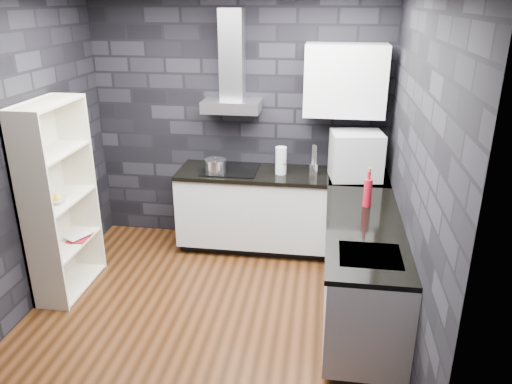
% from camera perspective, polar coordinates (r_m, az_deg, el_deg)
% --- Properties ---
extents(ground, '(3.20, 3.20, 0.00)m').
position_cam_1_polar(ground, '(4.58, -5.30, -13.58)').
color(ground, '#462410').
extents(wall_back, '(3.20, 0.05, 2.70)m').
position_cam_1_polar(wall_back, '(5.49, -1.87, 8.04)').
color(wall_back, black).
rests_on(wall_back, ground).
extents(wall_front, '(3.20, 0.05, 2.70)m').
position_cam_1_polar(wall_front, '(2.56, -14.80, -9.09)').
color(wall_front, black).
rests_on(wall_front, ground).
extents(wall_left, '(0.05, 3.20, 2.70)m').
position_cam_1_polar(wall_left, '(4.63, -25.90, 3.31)').
color(wall_left, black).
rests_on(wall_left, ground).
extents(wall_right, '(0.05, 3.20, 2.70)m').
position_cam_1_polar(wall_right, '(3.91, 17.83, 1.42)').
color(wall_right, black).
rests_on(wall_right, ground).
extents(toekick_back, '(2.18, 0.50, 0.10)m').
position_cam_1_polar(toekick_back, '(5.62, 2.84, -5.84)').
color(toekick_back, black).
rests_on(toekick_back, ground).
extents(toekick_right, '(0.50, 1.78, 0.10)m').
position_cam_1_polar(toekick_right, '(4.55, 12.12, -13.51)').
color(toekick_right, black).
rests_on(toekick_right, ground).
extents(counter_back_cab, '(2.20, 0.60, 0.76)m').
position_cam_1_polar(counter_back_cab, '(5.40, 2.88, -1.97)').
color(counter_back_cab, silver).
rests_on(counter_back_cab, ground).
extents(counter_right_cab, '(0.60, 1.80, 0.76)m').
position_cam_1_polar(counter_right_cab, '(4.32, 12.03, -8.79)').
color(counter_right_cab, silver).
rests_on(counter_right_cab, ground).
extents(counter_back_top, '(2.20, 0.62, 0.04)m').
position_cam_1_polar(counter_back_top, '(5.24, 2.95, 2.01)').
color(counter_back_top, black).
rests_on(counter_back_top, counter_back_cab).
extents(counter_right_top, '(0.62, 1.80, 0.04)m').
position_cam_1_polar(counter_right_top, '(4.14, 12.31, -3.98)').
color(counter_right_top, black).
rests_on(counter_right_top, counter_right_cab).
extents(counter_corner_top, '(0.62, 0.62, 0.04)m').
position_cam_1_polar(counter_corner_top, '(5.25, 11.69, 1.58)').
color(counter_corner_top, black).
rests_on(counter_corner_top, counter_right_cab).
extents(hood_body, '(0.60, 0.34, 0.12)m').
position_cam_1_polar(hood_body, '(5.27, -2.81, 9.79)').
color(hood_body, '#ACACB0').
rests_on(hood_body, wall_back).
extents(hood_chimney, '(0.24, 0.20, 0.90)m').
position_cam_1_polar(hood_chimney, '(5.26, -2.76, 15.39)').
color(hood_chimney, '#ACACB0').
rests_on(hood_chimney, hood_body).
extents(upper_cabinet, '(0.80, 0.35, 0.70)m').
position_cam_1_polar(upper_cabinet, '(5.12, 10.16, 12.45)').
color(upper_cabinet, silver).
rests_on(upper_cabinet, wall_back).
extents(cooktop, '(0.58, 0.50, 0.01)m').
position_cam_1_polar(cooktop, '(5.32, -2.95, 2.59)').
color(cooktop, black).
rests_on(cooktop, counter_back_top).
extents(sink_rim, '(0.44, 0.40, 0.01)m').
position_cam_1_polar(sink_rim, '(3.68, 12.92, -7.10)').
color(sink_rim, '#ACACB0').
rests_on(sink_rim, counter_right_top).
extents(pot, '(0.23, 0.23, 0.12)m').
position_cam_1_polar(pot, '(5.21, -4.65, 2.92)').
color(pot, silver).
rests_on(pot, cooktop).
extents(glass_vase, '(0.15, 0.15, 0.29)m').
position_cam_1_polar(glass_vase, '(5.17, 2.86, 3.61)').
color(glass_vase, silver).
rests_on(glass_vase, counter_back_top).
extents(storage_jar, '(0.12, 0.12, 0.11)m').
position_cam_1_polar(storage_jar, '(5.19, 2.95, 2.65)').
color(storage_jar, '#C2BA86').
rests_on(storage_jar, counter_back_top).
extents(utensil_crock, '(0.11, 0.11, 0.12)m').
position_cam_1_polar(utensil_crock, '(5.19, 6.57, 2.58)').
color(utensil_crock, silver).
rests_on(utensil_crock, counter_back_top).
extents(appliance_garage, '(0.55, 0.45, 0.50)m').
position_cam_1_polar(appliance_garage, '(5.11, 11.34, 3.99)').
color(appliance_garage, '#AFB2B6').
rests_on(appliance_garage, counter_back_top).
extents(red_bottle, '(0.09, 0.09, 0.25)m').
position_cam_1_polar(red_bottle, '(4.46, 12.63, -0.09)').
color(red_bottle, '#A91021').
rests_on(red_bottle, counter_right_top).
extents(bookshelf, '(0.47, 0.85, 1.80)m').
position_cam_1_polar(bookshelf, '(4.86, -21.53, -0.89)').
color(bookshelf, beige).
rests_on(bookshelf, ground).
extents(fruit_bowl, '(0.25, 0.25, 0.05)m').
position_cam_1_polar(fruit_bowl, '(4.78, -22.00, -0.81)').
color(fruit_bowl, silver).
rests_on(fruit_bowl, bookshelf).
extents(book_red, '(0.18, 0.02, 0.24)m').
position_cam_1_polar(book_red, '(5.09, -20.54, -3.78)').
color(book_red, maroon).
rests_on(book_red, bookshelf).
extents(book_second, '(0.15, 0.09, 0.22)m').
position_cam_1_polar(book_second, '(5.10, -20.40, -3.43)').
color(book_second, '#B2B2B2').
rests_on(book_second, bookshelf).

